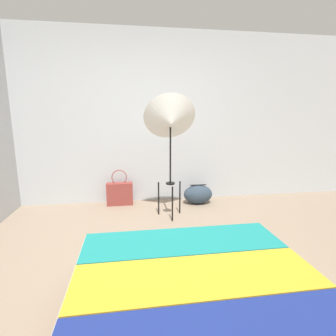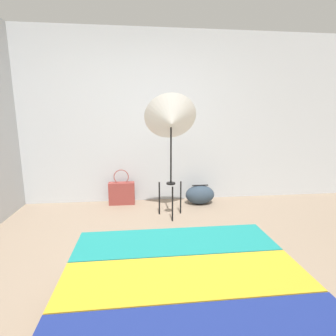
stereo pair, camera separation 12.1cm
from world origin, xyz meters
The scene contains 5 objects.
ground_plane centered at (0.00, 0.00, 0.00)m, with size 14.00×14.00×0.00m, color gray.
wall_back centered at (0.00, 2.15, 1.30)m, with size 8.00×0.05×2.60m.
photo_umbrella centered at (0.39, 1.39, 1.27)m, with size 0.68×0.51×1.62m.
tote_bag centered at (-0.30, 1.96, 0.18)m, with size 0.39×0.14×0.54m.
duffel_bag centered at (0.90, 1.84, 0.15)m, with size 0.45×0.29×0.30m.
Camera 1 is at (-0.14, -1.94, 1.34)m, focal length 28.00 mm.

